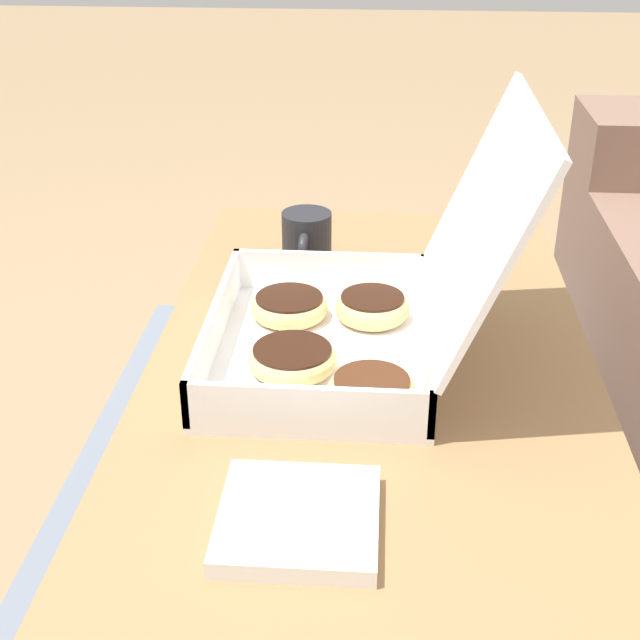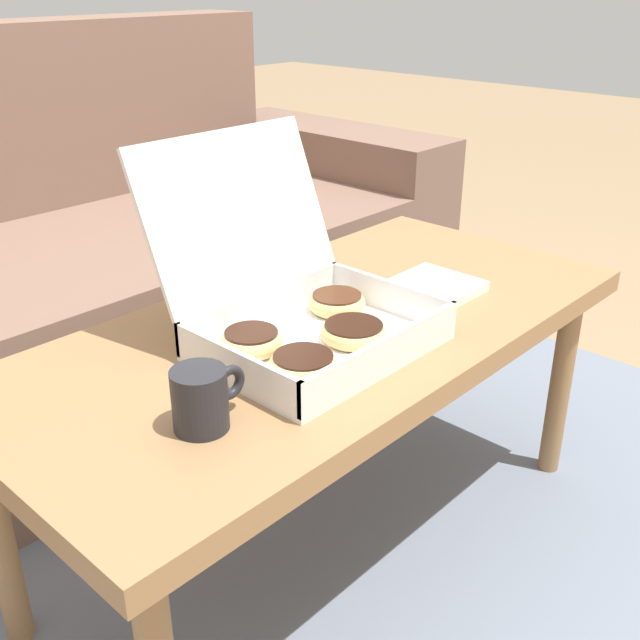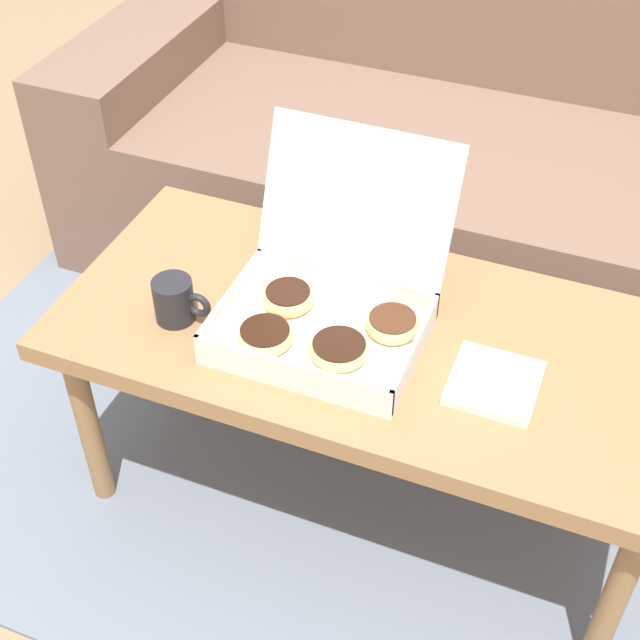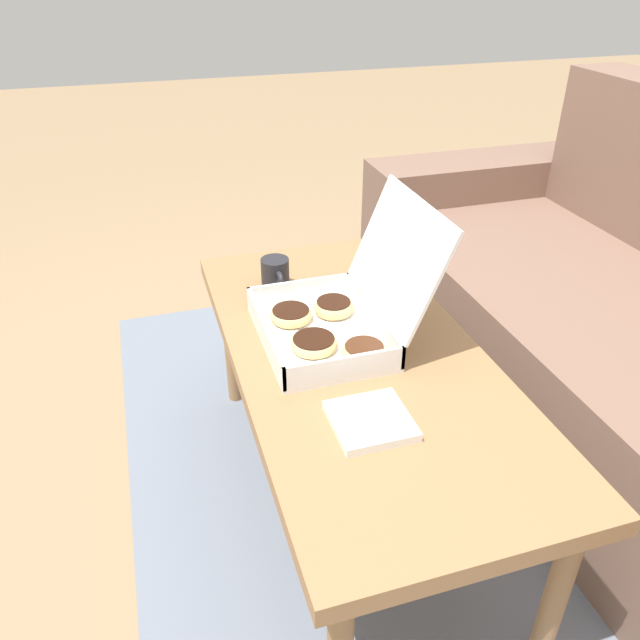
# 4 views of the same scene
# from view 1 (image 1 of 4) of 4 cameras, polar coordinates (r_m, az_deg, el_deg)

# --- Properties ---
(coffee_table) EXTENTS (1.14, 0.54, 0.48)m
(coffee_table) POSITION_cam_1_polar(r_m,az_deg,el_deg) (1.05, 3.19, -6.83)
(coffee_table) COLOR #997047
(coffee_table) RESTS_ON ground_plane
(pastry_box) EXTENTS (0.35, 0.36, 0.31)m
(pastry_box) POSITION_cam_1_polar(r_m,az_deg,el_deg) (1.06, 2.30, 0.22)
(pastry_box) COLOR white
(pastry_box) RESTS_ON coffee_table
(coffee_mug) EXTENTS (0.11, 0.07, 0.08)m
(coffee_mug) POSITION_cam_1_polar(r_m,az_deg,el_deg) (1.31, -0.87, 5.11)
(coffee_mug) COLOR #232328
(coffee_mug) RESTS_ON coffee_table
(napkin_stack) EXTENTS (0.14, 0.14, 0.02)m
(napkin_stack) POSITION_cam_1_polar(r_m,az_deg,el_deg) (0.83, -1.39, -12.63)
(napkin_stack) COLOR white
(napkin_stack) RESTS_ON coffee_table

